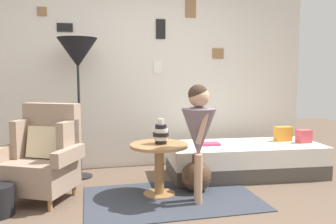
# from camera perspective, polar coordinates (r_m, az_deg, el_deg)

# --- Properties ---
(ground_plane) EXTENTS (12.00, 12.00, 0.00)m
(ground_plane) POSITION_cam_1_polar(r_m,az_deg,el_deg) (3.18, 1.33, -17.32)
(ground_plane) COLOR brown
(gallery_wall) EXTENTS (4.80, 0.12, 2.60)m
(gallery_wall) POSITION_cam_1_polar(r_m,az_deg,el_deg) (4.83, -4.46, 6.53)
(gallery_wall) COLOR silver
(gallery_wall) RESTS_ON ground
(rug) EXTENTS (1.76, 1.11, 0.01)m
(rug) POSITION_cam_1_polar(r_m,az_deg,el_deg) (3.67, 0.63, -13.96)
(rug) COLOR #333842
(rug) RESTS_ON ground
(armchair) EXTENTS (0.90, 0.82, 0.97)m
(armchair) POSITION_cam_1_polar(r_m,az_deg,el_deg) (3.78, -19.64, -6.86)
(armchair) COLOR #9E7042
(armchair) RESTS_ON ground
(daybed) EXTENTS (1.95, 0.94, 0.40)m
(daybed) POSITION_cam_1_polar(r_m,az_deg,el_deg) (4.54, 12.48, -7.61)
(daybed) COLOR #4C4742
(daybed) RESTS_ON ground
(pillow_head) EXTENTS (0.18, 0.13, 0.17)m
(pillow_head) POSITION_cam_1_polar(r_m,az_deg,el_deg) (4.78, 21.36, -3.73)
(pillow_head) COLOR #D64C56
(pillow_head) RESTS_ON daybed
(pillow_mid) EXTENTS (0.22, 0.13, 0.19)m
(pillow_mid) POSITION_cam_1_polar(r_m,az_deg,el_deg) (4.82, 18.33, -3.40)
(pillow_mid) COLOR orange
(pillow_mid) RESTS_ON daybed
(side_table) EXTENTS (0.61, 0.61, 0.55)m
(side_table) POSITION_cam_1_polar(r_m,az_deg,el_deg) (3.68, -1.45, -7.54)
(side_table) COLOR #9E7042
(side_table) RESTS_ON ground
(vase_striped) EXTENTS (0.17, 0.17, 0.26)m
(vase_striped) POSITION_cam_1_polar(r_m,az_deg,el_deg) (3.64, -1.17, -3.55)
(vase_striped) COLOR black
(vase_striped) RESTS_ON side_table
(floor_lamp) EXTENTS (0.48, 0.48, 1.70)m
(floor_lamp) POSITION_cam_1_polar(r_m,az_deg,el_deg) (4.35, -14.59, 8.85)
(floor_lamp) COLOR black
(floor_lamp) RESTS_ON ground
(person_child) EXTENTS (0.34, 0.34, 1.18)m
(person_child) POSITION_cam_1_polar(r_m,az_deg,el_deg) (3.39, 5.04, -2.54)
(person_child) COLOR tan
(person_child) RESTS_ON ground
(book_on_daybed) EXTENTS (0.23, 0.18, 0.03)m
(book_on_daybed) POSITION_cam_1_polar(r_m,az_deg,el_deg) (4.35, 6.97, -5.20)
(book_on_daybed) COLOR #BE3B62
(book_on_daybed) RESTS_ON daybed
(demijohn_near) EXTENTS (0.33, 0.33, 0.42)m
(demijohn_near) POSITION_cam_1_polar(r_m,az_deg,el_deg) (3.85, 4.66, -10.42)
(demijohn_near) COLOR #473323
(demijohn_near) RESTS_ON ground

